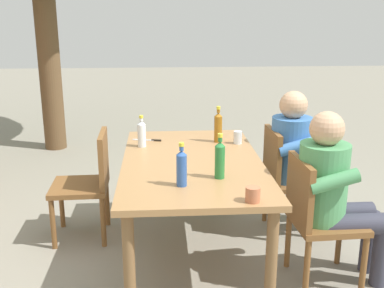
# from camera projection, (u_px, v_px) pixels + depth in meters

# --- Properties ---
(ground_plane) EXTENTS (24.00, 24.00, 0.00)m
(ground_plane) POSITION_uv_depth(u_px,v_px,m) (192.00, 255.00, 3.51)
(ground_plane) COLOR gray
(dining_table) EXTENTS (1.68, 0.98, 0.76)m
(dining_table) POSITION_uv_depth(u_px,v_px,m) (192.00, 172.00, 3.33)
(dining_table) COLOR #A37547
(dining_table) RESTS_ON ground_plane
(chair_near_right) EXTENTS (0.45, 0.45, 0.87)m
(chair_near_right) POSITION_uv_depth(u_px,v_px,m) (286.00, 175.00, 3.79)
(chair_near_right) COLOR brown
(chair_near_right) RESTS_ON ground_plane
(chair_near_left) EXTENTS (0.46, 0.46, 0.87)m
(chair_near_left) POSITION_uv_depth(u_px,v_px,m) (316.00, 214.00, 3.06)
(chair_near_left) COLOR brown
(chair_near_left) RESTS_ON ground_plane
(chair_far_right) EXTENTS (0.45, 0.45, 0.87)m
(chair_far_right) POSITION_uv_depth(u_px,v_px,m) (89.00, 179.00, 3.69)
(chair_far_right) COLOR brown
(chair_far_right) RESTS_ON ground_plane
(person_in_white_shirt) EXTENTS (0.47, 0.61, 1.18)m
(person_in_white_shirt) POSITION_uv_depth(u_px,v_px,m) (300.00, 155.00, 3.75)
(person_in_white_shirt) COLOR #3D70B2
(person_in_white_shirt) RESTS_ON ground_plane
(person_in_plaid_shirt) EXTENTS (0.47, 0.61, 1.18)m
(person_in_plaid_shirt) POSITION_uv_depth(u_px,v_px,m) (334.00, 190.00, 3.03)
(person_in_plaid_shirt) COLOR #4C935B
(person_in_plaid_shirt) RESTS_ON ground_plane
(bottle_amber) EXTENTS (0.06, 0.06, 0.29)m
(bottle_amber) POSITION_uv_depth(u_px,v_px,m) (218.00, 127.00, 3.73)
(bottle_amber) COLOR #996019
(bottle_amber) RESTS_ON dining_table
(bottle_clear) EXTENTS (0.06, 0.06, 0.25)m
(bottle_clear) POSITION_uv_depth(u_px,v_px,m) (142.00, 133.00, 3.60)
(bottle_clear) COLOR white
(bottle_clear) RESTS_ON dining_table
(bottle_green) EXTENTS (0.06, 0.06, 0.29)m
(bottle_green) POSITION_uv_depth(u_px,v_px,m) (220.00, 159.00, 2.92)
(bottle_green) COLOR #287A38
(bottle_green) RESTS_ON dining_table
(bottle_blue) EXTENTS (0.06, 0.06, 0.27)m
(bottle_blue) POSITION_uv_depth(u_px,v_px,m) (182.00, 167.00, 2.79)
(bottle_blue) COLOR #2D56A3
(bottle_blue) RESTS_ON dining_table
(cup_glass) EXTENTS (0.07, 0.07, 0.10)m
(cup_glass) POSITION_uv_depth(u_px,v_px,m) (238.00, 137.00, 3.70)
(cup_glass) COLOR silver
(cup_glass) RESTS_ON dining_table
(cup_terracotta) EXTENTS (0.08, 0.08, 0.09)m
(cup_terracotta) POSITION_uv_depth(u_px,v_px,m) (253.00, 194.00, 2.58)
(cup_terracotta) COLOR #BC6B47
(cup_terracotta) RESTS_ON dining_table
(table_knife) EXTENTS (0.08, 0.24, 0.01)m
(table_knife) POSITION_uv_depth(u_px,v_px,m) (149.00, 140.00, 3.80)
(table_knife) COLOR silver
(table_knife) RESTS_ON dining_table
(backpack_by_near_side) EXTENTS (0.31, 0.26, 0.48)m
(backpack_by_near_side) POSITION_uv_depth(u_px,v_px,m) (220.00, 163.00, 4.90)
(backpack_by_near_side) COLOR black
(backpack_by_near_side) RESTS_ON ground_plane
(backpack_by_far_side) EXTENTS (0.33, 0.23, 0.41)m
(backpack_by_far_side) POSITION_uv_depth(u_px,v_px,m) (228.00, 174.00, 4.66)
(backpack_by_far_side) COLOR #47663D
(backpack_by_far_side) RESTS_ON ground_plane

